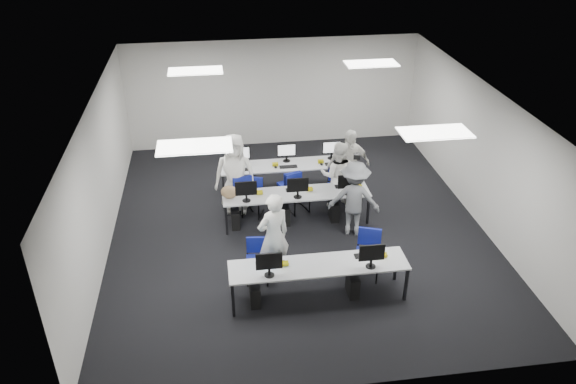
{
  "coord_description": "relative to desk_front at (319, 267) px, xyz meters",
  "views": [
    {
      "loc": [
        -1.65,
        -10.27,
        6.75
      ],
      "look_at": [
        -0.24,
        -0.2,
        1.0
      ],
      "focal_mm": 35.0,
      "sensor_mm": 36.0,
      "label": 1
    }
  ],
  "objects": [
    {
      "name": "chair_4",
      "position": [
        1.07,
        3.18,
        -0.39
      ],
      "size": [
        0.5,
        0.54,
        0.93
      ],
      "rotation": [
        0.0,
        0.0,
        -0.1
      ],
      "color": "navy",
      "rests_on": "ground"
    },
    {
      "name": "chair_2",
      "position": [
        -0.93,
        3.06,
        -0.41
      ],
      "size": [
        0.55,
        0.57,
        0.86
      ],
      "rotation": [
        0.0,
        0.0,
        -0.34
      ],
      "color": "navy",
      "rests_on": "ground"
    },
    {
      "name": "chair_1",
      "position": [
        1.06,
        0.53,
        -0.39
      ],
      "size": [
        0.6,
        0.62,
        0.94
      ],
      "rotation": [
        0.0,
        0.0,
        -0.34
      ],
      "color": "navy",
      "rests_on": "ground"
    },
    {
      "name": "ceiling_panels",
      "position": [
        0.0,
        2.4,
        2.3
      ],
      "size": [
        5.2,
        4.6,
        0.02
      ],
      "color": "white",
      "rests_on": "room"
    },
    {
      "name": "desk_mid",
      "position": [
        0.0,
        2.6,
        0.0
      ],
      "size": [
        3.2,
        0.7,
        0.73
      ],
      "color": "#B4B6B9",
      "rests_on": "ground"
    },
    {
      "name": "student_3",
      "position": [
        1.35,
        3.45,
        0.2
      ],
      "size": [
        1.08,
        0.54,
        1.77
      ],
      "primitive_type": "imported",
      "rotation": [
        0.0,
        0.0,
        0.11
      ],
      "color": "white",
      "rests_on": "ground"
    },
    {
      "name": "chair_3",
      "position": [
        0.11,
        3.1,
        -0.41
      ],
      "size": [
        0.55,
        0.58,
        0.86
      ],
      "rotation": [
        0.0,
        0.0,
        0.35
      ],
      "color": "navy",
      "rests_on": "ground"
    },
    {
      "name": "room",
      "position": [
        0.0,
        2.4,
        0.82
      ],
      "size": [
        9.0,
        9.02,
        3.0
      ],
      "color": "black",
      "rests_on": "ground"
    },
    {
      "name": "desk_front",
      "position": [
        0.0,
        0.0,
        0.0
      ],
      "size": [
        3.2,
        0.7,
        0.73
      ],
      "color": "#B4B6B9",
      "rests_on": "ground"
    },
    {
      "name": "student_2",
      "position": [
        -1.29,
        3.31,
        0.25
      ],
      "size": [
        0.99,
        0.73,
        1.87
      ],
      "primitive_type": "imported",
      "rotation": [
        0.0,
        0.0,
        -0.15
      ],
      "color": "white",
      "rests_on": "ground"
    },
    {
      "name": "chair_6",
      "position": [
        -0.04,
        3.48,
        -0.41
      ],
      "size": [
        0.54,
        0.57,
        0.87
      ],
      "rotation": [
        0.0,
        0.0,
        0.3
      ],
      "color": "navy",
      "rests_on": "ground"
    },
    {
      "name": "handbag",
      "position": [
        -1.45,
        2.59,
        0.2
      ],
      "size": [
        0.39,
        0.28,
        0.29
      ],
      "primitive_type": "ellipsoid",
      "rotation": [
        0.0,
        0.0,
        -0.16
      ],
      "color": "#A08152",
      "rests_on": "desk_mid"
    },
    {
      "name": "desk_back",
      "position": [
        0.0,
        4.0,
        0.0
      ],
      "size": [
        3.2,
        0.7,
        0.73
      ],
      "color": "#B4B6B9",
      "rests_on": "ground"
    },
    {
      "name": "student_1",
      "position": [
        1.03,
        3.13,
        0.13
      ],
      "size": [
        0.93,
        0.81,
        1.63
      ],
      "primitive_type": "imported",
      "rotation": [
        0.0,
        0.0,
        2.87
      ],
      "color": "white",
      "rests_on": "ground"
    },
    {
      "name": "student_0",
      "position": [
        -0.72,
        0.75,
        0.22
      ],
      "size": [
        0.77,
        0.65,
        1.8
      ],
      "primitive_type": "imported",
      "rotation": [
        0.0,
        0.0,
        3.55
      ],
      "color": "white",
      "rests_on": "ground"
    },
    {
      "name": "equipment_mid",
      "position": [
        -0.19,
        2.58,
        -0.32
      ],
      "size": [
        2.91,
        0.41,
        1.19
      ],
      "color": "white",
      "rests_on": "desk_mid"
    },
    {
      "name": "chair_0",
      "position": [
        -1.04,
        0.67,
        -0.41
      ],
      "size": [
        0.45,
        0.49,
        0.85
      ],
      "rotation": [
        0.0,
        0.0,
        -0.09
      ],
      "color": "navy",
      "rests_on": "ground"
    },
    {
      "name": "chair_7",
      "position": [
        1.24,
        3.5,
        -0.39
      ],
      "size": [
        0.48,
        0.52,
        0.93
      ],
      "rotation": [
        0.0,
        0.0,
        -0.06
      ],
      "color": "navy",
      "rests_on": "ground"
    },
    {
      "name": "chair_5",
      "position": [
        -1.17,
        3.32,
        -0.39
      ],
      "size": [
        0.55,
        0.58,
        0.94
      ],
      "rotation": [
        0.0,
        0.0,
        0.2
      ],
      "color": "navy",
      "rests_on": "ground"
    },
    {
      "name": "photographer",
      "position": [
        1.13,
        2.0,
        0.16
      ],
      "size": [
        1.22,
        0.9,
        1.68
      ],
      "primitive_type": "imported",
      "rotation": [
        0.0,
        0.0,
        2.87
      ],
      "color": "slate",
      "rests_on": "ground"
    },
    {
      "name": "dslr_camera",
      "position": [
        1.18,
        2.17,
        1.06
      ],
      "size": [
        0.18,
        0.21,
        0.1
      ],
      "primitive_type": "cube",
      "rotation": [
        0.0,
        0.0,
        2.87
      ],
      "color": "black",
      "rests_on": "photographer"
    },
    {
      "name": "equipment_front",
      "position": [
        -0.19,
        -0.02,
        -0.32
      ],
      "size": [
        2.51,
        0.41,
        1.19
      ],
      "color": "#0C61A0",
      "rests_on": "desk_front"
    },
    {
      "name": "equipment_back",
      "position": [
        0.19,
        4.02,
        -0.32
      ],
      "size": [
        2.91,
        0.41,
        1.19
      ],
      "color": "white",
      "rests_on": "desk_back"
    }
  ]
}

